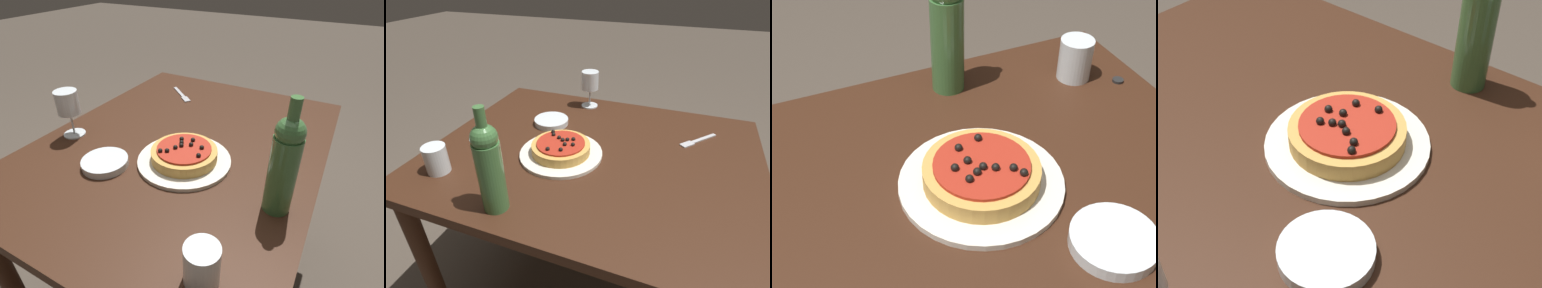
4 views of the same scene
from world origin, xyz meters
The scene contains 5 objects.
dining_table centered at (0.00, 0.00, 0.65)m, with size 1.13×0.90×0.75m.
dinner_plate centered at (0.10, 0.06, 0.75)m, with size 0.28×0.28×0.01m.
pizza centered at (0.10, 0.06, 0.78)m, with size 0.20×0.20×0.05m.
wine_bottle centered at (0.16, 0.36, 0.88)m, with size 0.07×0.07×0.30m.
side_bowl centered at (0.23, -0.14, 0.76)m, with size 0.14×0.14×0.02m.
Camera 4 is at (0.55, -0.47, 1.36)m, focal length 50.00 mm.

